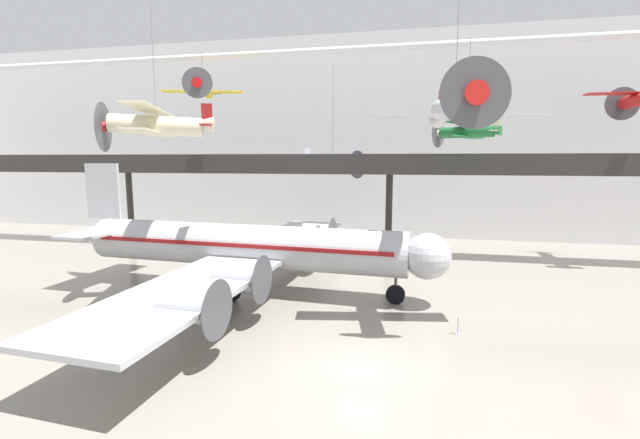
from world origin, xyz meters
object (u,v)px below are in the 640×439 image
at_px(suspended_plane_cream_biplane, 156,125).
at_px(stanchion_barrier, 458,329).
at_px(suspended_plane_blue_trainer, 333,162).
at_px(airliner_silver_main, 241,246).
at_px(suspended_plane_green_biplane, 466,132).
at_px(suspended_plane_silver_racer, 454,110).
at_px(suspended_plane_yellow_lowwing, 203,89).

xyz_separation_m(suspended_plane_cream_biplane, stanchion_barrier, (19.10, -1.40, -11.71)).
bearing_deg(suspended_plane_blue_trainer, airliner_silver_main, -147.30).
xyz_separation_m(suspended_plane_blue_trainer, suspended_plane_green_biplane, (12.67, -7.51, 2.63)).
distance_m(suspended_plane_silver_racer, suspended_plane_yellow_lowwing, 25.80).
distance_m(suspended_plane_yellow_lowwing, suspended_plane_cream_biplane, 14.07).
relative_size(suspended_plane_silver_racer, stanchion_barrier, 8.78).
bearing_deg(airliner_silver_main, suspended_plane_blue_trainer, 80.08).
height_order(airliner_silver_main, suspended_plane_silver_racer, suspended_plane_silver_racer).
height_order(airliner_silver_main, stanchion_barrier, airliner_silver_main).
xyz_separation_m(suspended_plane_green_biplane, suspended_plane_cream_biplane, (-20.71, -12.67, -0.08)).
bearing_deg(stanchion_barrier, airliner_silver_main, 160.68).
xyz_separation_m(suspended_plane_blue_trainer, suspended_plane_yellow_lowwing, (-11.20, -7.18, 6.90)).
height_order(suspended_plane_blue_trainer, suspended_plane_cream_biplane, suspended_plane_cream_biplane).
xyz_separation_m(airliner_silver_main, stanchion_barrier, (15.03, -5.27, -3.05)).
bearing_deg(stanchion_barrier, suspended_plane_yellow_lowwing, 147.08).
bearing_deg(stanchion_barrier, suspended_plane_blue_trainer, 117.12).
height_order(suspended_plane_silver_racer, suspended_plane_yellow_lowwing, suspended_plane_yellow_lowwing).
distance_m(suspended_plane_blue_trainer, stanchion_barrier, 25.92).
bearing_deg(suspended_plane_yellow_lowwing, suspended_plane_green_biplane, 72.38).
bearing_deg(suspended_plane_silver_racer, stanchion_barrier, 24.04).
height_order(suspended_plane_blue_trainer, suspended_plane_yellow_lowwing, suspended_plane_yellow_lowwing).
relative_size(suspended_plane_green_biplane, stanchion_barrier, 8.15).
relative_size(suspended_plane_yellow_lowwing, suspended_plane_cream_biplane, 0.80).
distance_m(suspended_plane_blue_trainer, suspended_plane_green_biplane, 14.96).
xyz_separation_m(airliner_silver_main, suspended_plane_cream_biplane, (-4.07, -3.87, 8.65)).
relative_size(suspended_plane_cream_biplane, stanchion_barrier, 8.66).
bearing_deg(suspended_plane_cream_biplane, airliner_silver_main, -156.56).
bearing_deg(airliner_silver_main, stanchion_barrier, -15.53).
distance_m(suspended_plane_cream_biplane, stanchion_barrier, 22.45).
bearing_deg(airliner_silver_main, suspended_plane_yellow_lowwing, 132.09).
height_order(suspended_plane_blue_trainer, suspended_plane_silver_racer, suspended_plane_silver_racer).
relative_size(suspended_plane_blue_trainer, suspended_plane_cream_biplane, 1.27).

